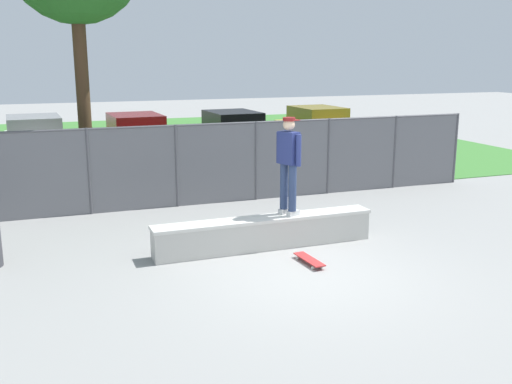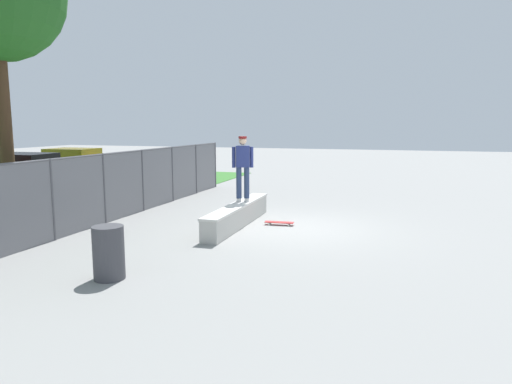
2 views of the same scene
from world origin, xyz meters
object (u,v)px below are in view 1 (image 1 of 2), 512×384
at_px(skateboarder, 289,161).
at_px(car_red, 137,139).
at_px(car_white, 35,142).
at_px(car_black, 234,135).
at_px(car_yellow, 318,129).
at_px(skateboard, 309,260).
at_px(concrete_ledge, 265,233).

xyz_separation_m(skateboarder, car_red, (-1.32, 9.66, -0.79)).
relative_size(car_white, car_red, 1.00).
height_order(skateboarder, car_white, skateboarder).
bearing_deg(car_white, skateboarder, -66.12).
bearing_deg(car_black, car_white, 174.82).
bearing_deg(car_black, car_yellow, 10.47).
bearing_deg(skateboard, car_red, 96.74).
height_order(car_red, car_black, same).
height_order(concrete_ledge, car_white, car_white).
height_order(concrete_ledge, skateboarder, skateboarder).
height_order(skateboard, car_red, car_red).
bearing_deg(skateboard, skateboarder, 87.25).
bearing_deg(car_red, concrete_ledge, -84.98).
xyz_separation_m(skateboarder, car_white, (-4.48, 10.13, -0.79)).
distance_m(skateboard, car_black, 10.85).
distance_m(skateboarder, car_yellow, 11.68).
bearing_deg(skateboarder, car_black, 78.01).
xyz_separation_m(skateboard, car_black, (2.08, 10.62, 0.77)).
height_order(car_white, car_black, same).
distance_m(car_white, car_yellow, 10.11).
bearing_deg(car_black, car_red, 178.02).
relative_size(concrete_ledge, car_red, 1.00).
bearing_deg(car_white, concrete_ledge, -68.42).
height_order(concrete_ledge, skateboard, concrete_ledge).
height_order(skateboarder, skateboard, skateboarder).
height_order(concrete_ledge, car_black, car_black).
relative_size(skateboarder, car_white, 0.43).
distance_m(skateboard, car_yellow, 12.66).
bearing_deg(car_black, skateboarder, -101.99).
relative_size(car_white, car_yellow, 1.00).
height_order(skateboarder, car_black, skateboarder).
bearing_deg(car_white, car_red, -8.54).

